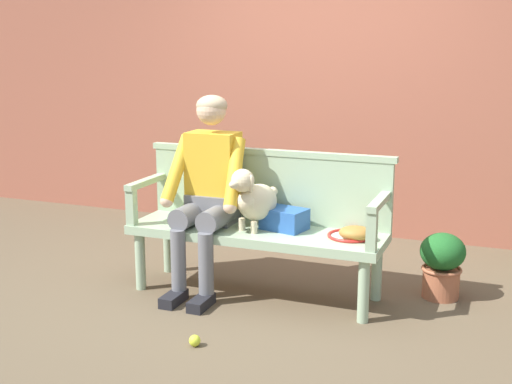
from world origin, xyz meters
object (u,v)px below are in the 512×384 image
(dog_on_bench, at_px, (254,199))
(tennis_racket, at_px, (350,234))
(garden_bench, at_px, (256,237))
(potted_plant, at_px, (442,263))
(person_seated, at_px, (208,186))
(tennis_ball, at_px, (195,341))
(sports_bag, at_px, (284,219))
(baseball_glove, at_px, (356,233))

(dog_on_bench, relative_size, tennis_racket, 0.73)
(garden_bench, relative_size, tennis_racket, 2.96)
(tennis_racket, xyz_separation_m, potted_plant, (0.55, 0.33, -0.23))
(person_seated, bearing_deg, tennis_ball, -70.11)
(tennis_ball, relative_size, potted_plant, 0.15)
(tennis_racket, height_order, sports_bag, sports_bag)
(dog_on_bench, bearing_deg, sports_bag, 27.71)
(person_seated, distance_m, tennis_ball, 1.15)
(person_seated, distance_m, tennis_racket, 1.00)
(sports_bag, height_order, tennis_ball, sports_bag)
(tennis_racket, bearing_deg, sports_bag, -179.41)
(tennis_racket, xyz_separation_m, sports_bag, (-0.45, -0.00, 0.06))
(sports_bag, relative_size, potted_plant, 0.63)
(person_seated, bearing_deg, sports_bag, 7.92)
(person_seated, bearing_deg, tennis_racket, 4.55)
(dog_on_bench, bearing_deg, potted_plant, 20.23)
(garden_bench, distance_m, baseball_glove, 0.69)
(sports_bag, bearing_deg, garden_bench, -162.36)
(tennis_ball, bearing_deg, baseball_glove, 50.54)
(tennis_racket, bearing_deg, dog_on_bench, -170.97)
(garden_bench, xyz_separation_m, tennis_racket, (0.62, 0.06, 0.07))
(person_seated, xyz_separation_m, tennis_racket, (0.96, 0.08, -0.26))
(baseball_glove, relative_size, potted_plant, 0.50)
(garden_bench, height_order, sports_bag, sports_bag)
(garden_bench, xyz_separation_m, baseball_glove, (0.68, -0.02, 0.10))
(person_seated, relative_size, tennis_ball, 20.16)
(garden_bench, xyz_separation_m, dog_on_bench, (-0.00, -0.04, 0.27))
(sports_bag, relative_size, tennis_ball, 4.24)
(person_seated, xyz_separation_m, potted_plant, (1.51, 0.41, -0.49))
(person_seated, height_order, baseball_glove, person_seated)
(baseball_glove, bearing_deg, garden_bench, 171.28)
(baseball_glove, xyz_separation_m, sports_bag, (-0.50, 0.07, 0.03))
(potted_plant, bearing_deg, person_seated, -164.83)
(potted_plant, bearing_deg, garden_bench, -161.40)
(garden_bench, height_order, person_seated, person_seated)
(garden_bench, relative_size, baseball_glove, 7.80)
(garden_bench, distance_m, tennis_racket, 0.63)
(person_seated, distance_m, sports_bag, 0.56)
(tennis_racket, relative_size, tennis_ball, 8.77)
(sports_bag, bearing_deg, dog_on_bench, -152.29)
(tennis_ball, bearing_deg, sports_bag, 77.51)
(dog_on_bench, distance_m, tennis_racket, 0.67)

